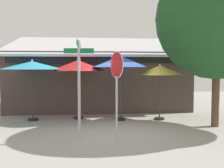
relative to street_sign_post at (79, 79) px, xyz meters
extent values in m
cube|color=#9E9B93|center=(1.43, 1.17, -1.97)|extent=(28.00, 28.00, 0.10)
cube|color=#473833|center=(0.88, 6.74, -0.39)|extent=(9.43, 4.93, 3.07)
cube|color=silver|center=(0.88, 6.59, 1.62)|extent=(9.93, 5.48, 1.51)
cube|color=black|center=(0.88, 4.23, 0.80)|extent=(8.83, 0.16, 0.44)
cylinder|color=#A8AAB2|center=(0.00, 0.00, -0.36)|extent=(0.09, 0.09, 3.11)
cube|color=#116B38|center=(0.00, 0.00, 1.09)|extent=(0.10, 0.93, 0.16)
cube|color=#116B38|center=(0.00, 0.00, 0.87)|extent=(0.93, 0.10, 0.16)
cube|color=white|center=(0.03, 0.49, 1.09)|extent=(0.04, 0.06, 0.16)
cylinder|color=#A8AAB2|center=(1.15, -0.31, -0.92)|extent=(0.07, 0.07, 2.01)
cylinder|color=white|center=(1.15, -0.31, 0.44)|extent=(0.31, 0.78, 0.83)
cylinder|color=red|center=(1.15, -0.31, 0.44)|extent=(0.30, 0.74, 0.78)
cylinder|color=black|center=(-2.10, 3.09, -1.88)|extent=(0.44, 0.44, 0.08)
cylinder|color=#333335|center=(-2.10, 3.09, -0.79)|extent=(0.05, 0.05, 2.25)
cone|color=#2D99BC|center=(-2.10, 3.09, 0.45)|extent=(2.66, 2.66, 0.34)
sphere|color=silver|center=(-2.10, 3.09, 0.66)|extent=(0.08, 0.08, 0.08)
cylinder|color=black|center=(-0.16, 3.29, -1.88)|extent=(0.44, 0.44, 0.08)
cylinder|color=#333335|center=(-0.16, 3.29, -0.82)|extent=(0.05, 0.05, 2.19)
cone|color=#B21E23|center=(-0.16, 3.29, 0.46)|extent=(2.39, 2.39, 0.46)
sphere|color=silver|center=(-0.16, 3.29, 0.72)|extent=(0.08, 0.08, 0.08)
cylinder|color=black|center=(1.66, 2.81, -1.88)|extent=(0.44, 0.44, 0.08)
cylinder|color=#333335|center=(1.66, 2.81, -0.75)|extent=(0.05, 0.05, 2.35)
cone|color=#2D56B7|center=(1.66, 2.81, 0.62)|extent=(2.37, 2.37, 0.48)
sphere|color=silver|center=(1.66, 2.81, 0.88)|extent=(0.08, 0.08, 0.08)
cylinder|color=black|center=(3.38, 2.76, -1.88)|extent=(0.44, 0.44, 0.08)
cylinder|color=#333335|center=(3.38, 2.76, -0.91)|extent=(0.05, 0.05, 2.02)
cone|color=#EAD14C|center=(3.38, 2.76, 0.25)|extent=(1.98, 1.98, 0.40)
sphere|color=silver|center=(3.38, 2.76, 0.48)|extent=(0.08, 0.08, 0.08)
cylinder|color=brown|center=(5.17, 1.29, -0.72)|extent=(0.29, 0.29, 2.40)
sphere|color=#1E4C23|center=(5.17, 1.29, 2.23)|extent=(4.65, 4.65, 4.65)
camera|label=1|loc=(0.29, -7.97, 0.34)|focal=40.56mm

